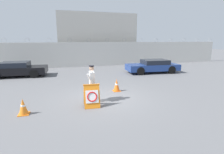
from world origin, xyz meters
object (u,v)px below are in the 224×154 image
at_px(traffic_cone_near, 23,107).
at_px(security_guard, 92,82).
at_px(parked_car_far_side, 153,66).
at_px(traffic_cone_mid, 117,85).
at_px(parked_car_front_coupe, 18,69).
at_px(barricade_sign, 92,96).

bearing_deg(traffic_cone_near, security_guard, 13.26).
bearing_deg(parked_car_far_side, traffic_cone_mid, 47.36).
relative_size(traffic_cone_mid, parked_car_front_coupe, 0.16).
bearing_deg(traffic_cone_mid, parked_car_far_side, 43.04).
relative_size(traffic_cone_near, parked_car_far_side, 0.14).
relative_size(barricade_sign, traffic_cone_mid, 1.44).
relative_size(security_guard, parked_car_far_side, 0.37).
xyz_separation_m(traffic_cone_near, parked_car_front_coupe, (-1.85, 8.27, 0.29)).
xyz_separation_m(security_guard, parked_car_front_coupe, (-4.77, 7.58, -0.39)).
bearing_deg(security_guard, traffic_cone_near, -74.77).
relative_size(security_guard, parked_car_front_coupe, 0.40).
relative_size(parked_car_front_coupe, parked_car_far_side, 0.93).
bearing_deg(parked_car_far_side, barricade_sign, 48.65).
relative_size(security_guard, traffic_cone_mid, 2.48).
height_order(security_guard, parked_car_far_side, security_guard).
distance_m(barricade_sign, traffic_cone_near, 2.80).
distance_m(security_guard, traffic_cone_mid, 2.26).
xyz_separation_m(traffic_cone_near, traffic_cone_mid, (4.61, 2.05, 0.03)).
height_order(traffic_cone_near, parked_car_front_coupe, parked_car_front_coupe).
height_order(barricade_sign, parked_car_front_coupe, parked_car_front_coupe).
xyz_separation_m(security_guard, parked_car_far_side, (6.65, 5.99, -0.39)).
height_order(traffic_cone_near, parked_car_far_side, parked_car_far_side).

